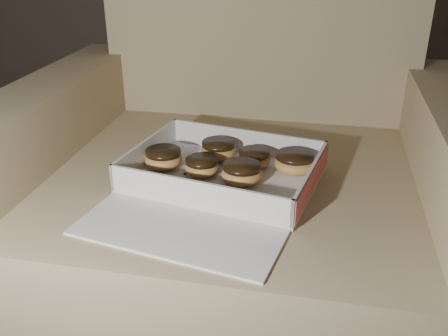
% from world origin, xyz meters
% --- Properties ---
extents(armchair, '(1.01, 0.85, 1.05)m').
position_xyz_m(armchair, '(0.32, 0.53, 0.33)').
color(armchair, '#978260').
rests_on(armchair, floor).
extents(bakery_box, '(0.43, 0.48, 0.06)m').
position_xyz_m(bakery_box, '(0.30, 0.37, 0.48)').
color(bakery_box, silver).
rests_on(bakery_box, armchair).
extents(donut_a, '(0.08, 0.08, 0.04)m').
position_xyz_m(donut_a, '(0.34, 0.39, 0.50)').
color(donut_a, '#C98746').
rests_on(donut_a, bakery_box).
extents(donut_b, '(0.08, 0.08, 0.04)m').
position_xyz_m(donut_b, '(0.27, 0.49, 0.50)').
color(donut_b, '#C98746').
rests_on(donut_b, bakery_box).
extents(donut_c, '(0.07, 0.07, 0.04)m').
position_xyz_m(donut_c, '(0.26, 0.40, 0.50)').
color(donut_c, '#C98746').
rests_on(donut_c, bakery_box).
extents(donut_d, '(0.08, 0.08, 0.04)m').
position_xyz_m(donut_d, '(0.44, 0.45, 0.50)').
color(donut_d, '#C98746').
rests_on(donut_d, bakery_box).
extents(donut_e, '(0.08, 0.08, 0.04)m').
position_xyz_m(donut_e, '(0.17, 0.42, 0.50)').
color(donut_e, '#C98746').
rests_on(donut_e, bakery_box).
extents(donut_f, '(0.07, 0.07, 0.04)m').
position_xyz_m(donut_f, '(0.36, 0.47, 0.50)').
color(donut_f, '#C98746').
rests_on(donut_f, bakery_box).
extents(crumb_a, '(0.01, 0.01, 0.00)m').
position_xyz_m(crumb_a, '(0.22, 0.40, 0.48)').
color(crumb_a, black).
rests_on(crumb_a, bakery_box).
extents(crumb_b, '(0.01, 0.01, 0.00)m').
position_xyz_m(crumb_b, '(0.26, 0.35, 0.48)').
color(crumb_b, black).
rests_on(crumb_b, bakery_box).
extents(crumb_c, '(0.01, 0.01, 0.00)m').
position_xyz_m(crumb_c, '(0.40, 0.28, 0.48)').
color(crumb_c, black).
rests_on(crumb_c, bakery_box).
extents(crumb_d, '(0.01, 0.01, 0.00)m').
position_xyz_m(crumb_d, '(0.26, 0.31, 0.48)').
color(crumb_d, black).
rests_on(crumb_d, bakery_box).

